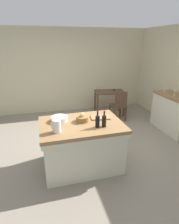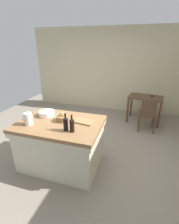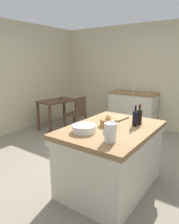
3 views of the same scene
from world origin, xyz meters
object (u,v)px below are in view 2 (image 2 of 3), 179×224
(island_table, at_px, (61,142))
(wine_bottle_amber, at_px, (66,124))
(cutting_board, at_px, (84,121))
(wine_bottle_dark, at_px, (72,125))
(wash_bowl, at_px, (47,113))
(writing_desk, at_px, (145,101))
(bread_basket, at_px, (63,118))
(wooden_chair, at_px, (148,114))
(pitcher, at_px, (28,119))

(island_table, height_order, wine_bottle_amber, wine_bottle_amber)
(cutting_board, relative_size, wine_bottle_dark, 1.21)
(wash_bowl, bearing_deg, wine_bottle_dark, -31.66)
(island_table, xyz_separation_m, writing_desk, (1.44, 2.35, 0.16))
(bread_basket, bearing_deg, wooden_chair, 49.17)
(bread_basket, bearing_deg, writing_desk, 58.38)
(wine_bottle_dark, bearing_deg, wine_bottle_amber, 172.44)
(wine_bottle_amber, bearing_deg, pitcher, -179.71)
(bread_basket, bearing_deg, wash_bowl, 163.63)
(island_table, height_order, writing_desk, island_table)
(island_table, relative_size, wash_bowl, 4.87)
(pitcher, xyz_separation_m, wash_bowl, (0.09, 0.41, -0.06))
(pitcher, bearing_deg, island_table, 27.33)
(writing_desk, height_order, wash_bowl, wash_bowl)
(writing_desk, bearing_deg, wine_bottle_amber, -115.28)
(wooden_chair, distance_m, pitcher, 2.84)
(wine_bottle_dark, bearing_deg, writing_desk, 66.84)
(cutting_board, bearing_deg, island_table, -161.93)
(pitcher, distance_m, bread_basket, 0.56)
(cutting_board, bearing_deg, pitcher, -156.86)
(island_table, height_order, cutting_board, cutting_board)
(wine_bottle_dark, bearing_deg, island_table, 144.23)
(island_table, xyz_separation_m, pitcher, (-0.44, -0.23, 0.50))
(wooden_chair, xyz_separation_m, pitcher, (-1.95, -2.00, 0.49))
(island_table, xyz_separation_m, wine_bottle_dark, (0.33, -0.24, 0.51))
(cutting_board, bearing_deg, wooden_chair, 55.85)
(writing_desk, xyz_separation_m, wooden_chair, (0.07, -0.57, -0.15))
(writing_desk, distance_m, bread_basket, 2.70)
(wooden_chair, bearing_deg, pitcher, -134.18)
(island_table, xyz_separation_m, wine_bottle_amber, (0.22, -0.22, 0.51))
(writing_desk, bearing_deg, wash_bowl, -129.53)
(island_table, relative_size, pitcher, 5.79)
(bread_basket, xyz_separation_m, cutting_board, (0.36, 0.06, -0.04))
(wash_bowl, distance_m, cutting_board, 0.74)
(island_table, relative_size, wine_bottle_dark, 5.06)
(wooden_chair, xyz_separation_m, wine_bottle_dark, (-1.18, -2.02, 0.50))
(wash_bowl, xyz_separation_m, bread_basket, (0.38, -0.11, 0.01))
(pitcher, height_order, cutting_board, pitcher)
(bread_basket, distance_m, wine_bottle_dark, 0.43)
(island_table, xyz_separation_m, cutting_board, (0.39, 0.13, 0.41))
(island_table, xyz_separation_m, wooden_chair, (1.51, 1.78, 0.01))
(wooden_chair, distance_m, wash_bowl, 2.49)
(wooden_chair, distance_m, wine_bottle_amber, 2.43)
(island_table, distance_m, wine_bottle_amber, 0.60)
(cutting_board, relative_size, wine_bottle_amber, 1.21)
(wash_bowl, distance_m, wine_bottle_amber, 0.71)
(wash_bowl, relative_size, cutting_board, 0.86)
(bread_basket, relative_size, wine_bottle_amber, 0.78)
(wooden_chair, height_order, wine_bottle_amber, wine_bottle_amber)
(wash_bowl, xyz_separation_m, wine_bottle_amber, (0.57, -0.41, 0.07))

